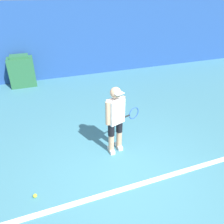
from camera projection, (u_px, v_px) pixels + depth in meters
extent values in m
plane|color=teal|center=(122.00, 178.00, 4.11)|extent=(24.00, 24.00, 0.00)
cube|color=#234C99|center=(62.00, 41.00, 8.32)|extent=(24.00, 0.10, 2.82)
cube|color=white|center=(127.00, 188.00, 3.90)|extent=(21.60, 0.10, 0.01)
cylinder|color=tan|center=(111.00, 144.00, 4.69)|extent=(0.12, 0.12, 0.44)
cylinder|color=black|center=(111.00, 130.00, 4.51)|extent=(0.14, 0.14, 0.27)
cube|color=white|center=(111.00, 150.00, 4.78)|extent=(0.10, 0.24, 0.08)
cylinder|color=tan|center=(119.00, 140.00, 4.81)|extent=(0.12, 0.12, 0.44)
cylinder|color=black|center=(119.00, 126.00, 4.63)|extent=(0.14, 0.14, 0.27)
cube|color=white|center=(119.00, 146.00, 4.90)|extent=(0.10, 0.24, 0.08)
cube|color=white|center=(115.00, 111.00, 4.38)|extent=(0.39, 0.30, 0.53)
sphere|color=tan|center=(116.00, 93.00, 4.18)|extent=(0.22, 0.22, 0.22)
cube|color=white|center=(119.00, 93.00, 4.10)|extent=(0.21, 0.17, 0.02)
cylinder|color=tan|center=(108.00, 113.00, 4.26)|extent=(0.09, 0.09, 0.50)
cylinder|color=tan|center=(123.00, 108.00, 4.48)|extent=(0.09, 0.09, 0.50)
cylinder|color=black|center=(126.00, 116.00, 4.65)|extent=(0.20, 0.09, 0.03)
torus|color=#2851B2|center=(134.00, 113.00, 4.78)|extent=(0.27, 0.11, 0.28)
sphere|color=#D1E533|center=(35.00, 196.00, 3.72)|extent=(0.07, 0.07, 0.07)
cube|color=#28663D|center=(22.00, 72.00, 7.93)|extent=(0.88, 0.62, 1.03)
cube|color=#28663D|center=(19.00, 56.00, 7.65)|extent=(0.61, 0.43, 0.10)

